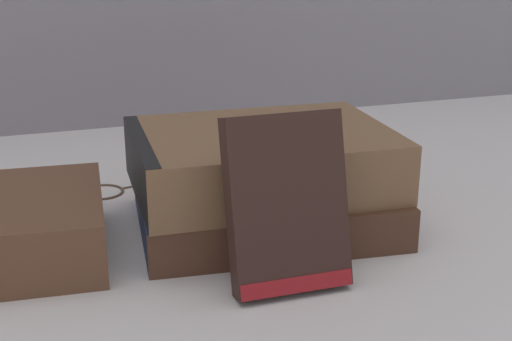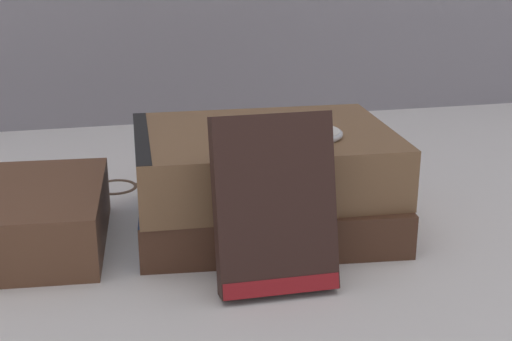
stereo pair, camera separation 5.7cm
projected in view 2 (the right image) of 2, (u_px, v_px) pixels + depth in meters
name	position (u px, v px, depth m)	size (l,w,h in m)	color
ground_plane	(219.00, 243.00, 0.61)	(3.00, 3.00, 0.00)	silver
book_flat_bottom	(260.00, 206.00, 0.64)	(0.24, 0.19, 0.04)	#4C2D1E
book_flat_top	(258.00, 160.00, 0.62)	(0.23, 0.17, 0.05)	brown
book_leaning_front	(275.00, 210.00, 0.52)	(0.09, 0.05, 0.13)	#331E19
pocket_watch	(315.00, 135.00, 0.59)	(0.05, 0.05, 0.01)	silver
reading_glasses	(142.00, 182.00, 0.75)	(0.11, 0.06, 0.00)	#4C3828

